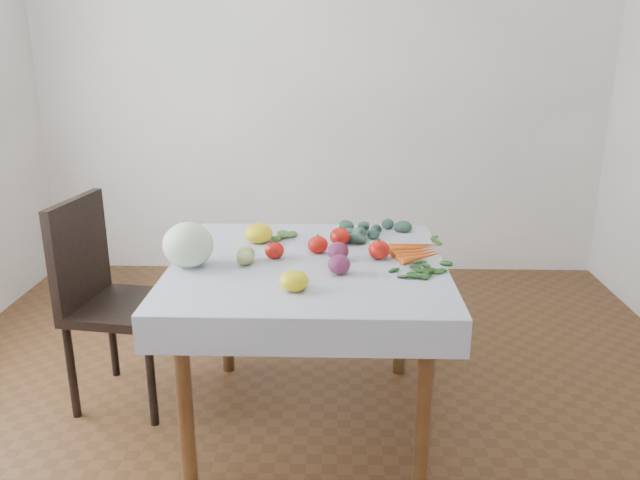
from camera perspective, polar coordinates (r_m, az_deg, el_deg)
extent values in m
plane|color=#57351B|center=(2.93, -0.98, -16.07)|extent=(4.00, 4.00, 0.00)
cube|color=white|center=(4.45, 0.12, 14.03)|extent=(4.00, 0.04, 2.70)
cube|color=brown|center=(2.60, -1.06, -2.52)|extent=(1.00, 1.00, 0.04)
cylinder|color=brown|center=(2.43, -12.28, -14.32)|extent=(0.06, 0.06, 0.71)
cylinder|color=brown|center=(2.39, 9.47, -14.77)|extent=(0.06, 0.06, 0.71)
cylinder|color=brown|center=(3.19, -8.61, -6.04)|extent=(0.06, 0.06, 0.71)
cylinder|color=brown|center=(3.16, 7.40, -6.24)|extent=(0.06, 0.06, 0.71)
cube|color=silver|center=(2.59, -1.06, -2.04)|extent=(1.12, 1.12, 0.01)
cube|color=black|center=(3.00, -17.37, -5.90)|extent=(0.49, 0.49, 0.04)
cube|color=black|center=(3.00, -21.19, -0.95)|extent=(0.10, 0.44, 0.48)
cylinder|color=black|center=(3.04, -21.75, -11.15)|extent=(0.04, 0.04, 0.45)
cylinder|color=black|center=(2.88, -15.19, -12.19)|extent=(0.04, 0.04, 0.45)
cylinder|color=black|center=(3.33, -18.46, -8.23)|extent=(0.04, 0.04, 0.45)
cylinder|color=black|center=(3.18, -12.39, -8.98)|extent=(0.04, 0.04, 0.45)
ellipsoid|color=#DCF4CC|center=(2.56, -11.95, -0.44)|extent=(0.27, 0.27, 0.18)
ellipsoid|color=red|center=(2.62, -4.20, -0.95)|extent=(0.11, 0.11, 0.07)
ellipsoid|color=red|center=(2.79, 1.83, 0.32)|extent=(0.12, 0.12, 0.08)
ellipsoid|color=red|center=(2.68, -0.20, -0.43)|extent=(0.12, 0.12, 0.08)
ellipsoid|color=red|center=(2.62, 5.43, -0.89)|extent=(0.11, 0.11, 0.08)
ellipsoid|color=yellow|center=(2.83, -5.63, 0.65)|extent=(0.14, 0.14, 0.09)
ellipsoid|color=yellow|center=(2.28, -2.39, -3.74)|extent=(0.11, 0.11, 0.08)
ellipsoid|color=#5B1A42|center=(2.59, 1.66, -1.04)|extent=(0.10, 0.10, 0.08)
ellipsoid|color=#5B1A42|center=(2.44, 1.75, -2.26)|extent=(0.11, 0.11, 0.08)
ellipsoid|color=#BCD47A|center=(2.57, -6.03, -1.55)|extent=(0.06, 0.06, 0.05)
ellipsoid|color=#BCD47A|center=(2.60, -6.96, -1.38)|extent=(0.06, 0.06, 0.05)
ellipsoid|color=#BCD47A|center=(2.52, -6.32, -1.97)|extent=(0.06, 0.06, 0.05)
cone|color=orange|center=(2.76, 8.71, -0.55)|extent=(0.23, 0.08, 0.03)
cone|color=orange|center=(2.73, 8.80, -0.78)|extent=(0.22, 0.10, 0.03)
cone|color=orange|center=(2.69, 8.89, -1.02)|extent=(0.22, 0.12, 0.03)
cone|color=orange|center=(2.66, 8.98, -1.26)|extent=(0.21, 0.13, 0.03)
cone|color=orange|center=(2.63, 9.07, -1.51)|extent=(0.21, 0.15, 0.03)
ellipsoid|color=#315142|center=(2.93, 5.89, 0.73)|extent=(0.07, 0.07, 0.04)
ellipsoid|color=#315142|center=(2.94, 4.84, 0.80)|extent=(0.07, 0.07, 0.04)
ellipsoid|color=#315142|center=(2.89, 5.78, 0.50)|extent=(0.07, 0.07, 0.04)
ellipsoid|color=#315142|center=(2.97, 5.88, 0.95)|extent=(0.07, 0.07, 0.04)
ellipsoid|color=#315142|center=(2.90, 4.18, 0.60)|extent=(0.07, 0.07, 0.04)
ellipsoid|color=#315142|center=(2.91, 7.02, 0.57)|extent=(0.07, 0.07, 0.04)
ellipsoid|color=#315142|center=(2.99, 4.53, 1.10)|extent=(0.07, 0.07, 0.04)
ellipsoid|color=#315142|center=(2.84, 5.01, 0.23)|extent=(0.07, 0.07, 0.04)
ellipsoid|color=#315142|center=(2.99, 7.32, 0.98)|extent=(0.07, 0.07, 0.04)
ellipsoid|color=#315142|center=(2.94, 2.91, 0.84)|extent=(0.07, 0.07, 0.04)
ellipsoid|color=#315142|center=(2.85, 7.33, 0.16)|extent=(0.07, 0.07, 0.04)
ellipsoid|color=#315142|center=(3.05, 5.55, 1.39)|extent=(0.07, 0.07, 0.04)
ellipsoid|color=#1D4D18|center=(2.50, 9.67, -2.81)|extent=(0.06, 0.04, 0.01)
ellipsoid|color=#1D4D18|center=(2.51, 8.89, -2.66)|extent=(0.06, 0.04, 0.01)
ellipsoid|color=#1D4D18|center=(2.48, 9.28, -2.99)|extent=(0.06, 0.04, 0.01)
ellipsoid|color=#1D4D18|center=(2.52, 9.80, -2.63)|extent=(0.06, 0.04, 0.01)
ellipsoid|color=#1D4D18|center=(2.49, 8.32, -2.79)|extent=(0.06, 0.04, 0.01)
ellipsoid|color=#1D4D18|center=(2.48, 10.15, -3.00)|extent=(0.06, 0.04, 0.01)
ellipsoid|color=#1D4D18|center=(2.54, 9.03, -2.44)|extent=(0.06, 0.04, 0.01)
ellipsoid|color=#1D4D18|center=(2.46, 8.55, -3.10)|extent=(0.06, 0.04, 0.01)
ellipsoid|color=#1D4D18|center=(2.52, 10.69, -2.71)|extent=(0.06, 0.04, 0.01)
ellipsoid|color=#1D4D18|center=(2.52, 7.81, -2.54)|extent=(0.06, 0.04, 0.01)
ellipsoid|color=#1D4D18|center=(2.44, 9.92, -3.29)|extent=(0.06, 0.04, 0.01)
ellipsoid|color=#1D4D18|center=(2.56, 9.93, -2.31)|extent=(0.06, 0.04, 0.01)
ellipsoid|color=#1D4D18|center=(2.47, 7.41, -2.99)|extent=(0.06, 0.04, 0.01)
ellipsoid|color=#1D4D18|center=(2.49, 11.37, -3.03)|extent=(0.06, 0.04, 0.01)
ellipsoid|color=#1D4D18|center=(2.56, 8.09, -2.20)|extent=(0.06, 0.04, 0.01)
ellipsoid|color=#1D4D18|center=(2.42, 8.78, -3.49)|extent=(0.06, 0.04, 0.01)
ellipsoid|color=#1D4D18|center=(2.56, 11.29, -2.42)|extent=(0.06, 0.04, 0.01)
ellipsoid|color=#1D4D18|center=(2.51, 6.57, -2.62)|extent=(0.06, 0.04, 0.01)
ellipsoid|color=#4A883E|center=(2.93, -3.76, 0.56)|extent=(0.05, 0.05, 0.02)
ellipsoid|color=#4A883E|center=(2.94, -4.39, 0.58)|extent=(0.05, 0.05, 0.02)
ellipsoid|color=#4A883E|center=(2.91, -3.84, 0.41)|extent=(0.05, 0.05, 0.02)
ellipsoid|color=#4A883E|center=(2.95, -3.77, 0.69)|extent=(0.05, 0.05, 0.02)
ellipsoid|color=#4A883E|center=(2.92, -4.76, 0.44)|extent=(0.05, 0.05, 0.02)
ellipsoid|color=#4A883E|center=(2.92, -3.12, 0.48)|extent=(0.05, 0.05, 0.02)
ellipsoid|color=#4A883E|center=(2.97, -4.56, 0.75)|extent=(0.05, 0.05, 0.02)
ellipsoid|color=#4A883E|center=(2.88, -4.29, 0.25)|extent=(0.05, 0.05, 0.02)
ellipsoid|color=#4A883E|center=(2.96, -2.94, 0.73)|extent=(0.05, 0.05, 0.02)
ellipsoid|color=#4A883E|center=(2.94, -5.48, 0.56)|extent=(0.05, 0.05, 0.02)
ellipsoid|color=#4A883E|center=(2.88, -2.97, 0.25)|extent=(0.05, 0.05, 0.02)
ellipsoid|color=#4A883E|center=(3.00, -3.95, 0.94)|extent=(0.05, 0.05, 0.02)
ellipsoid|color=#4A883E|center=(2.88, -5.37, 0.20)|extent=(0.05, 0.05, 0.02)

